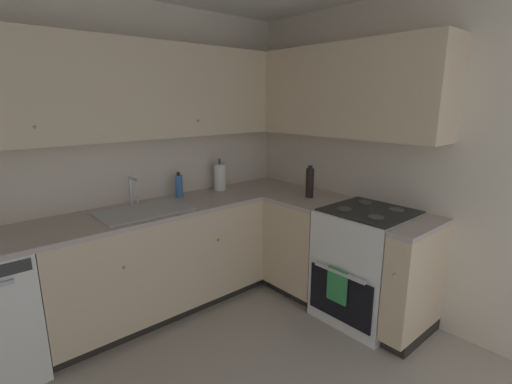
# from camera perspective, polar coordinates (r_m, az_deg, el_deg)

# --- Properties ---
(wall_back) EXTENTS (3.95, 0.05, 2.46)m
(wall_back) POSITION_cam_1_polar(r_m,az_deg,el_deg) (3.10, -25.83, 3.69)
(wall_back) COLOR beige
(wall_back) RESTS_ON ground_plane
(wall_right) EXTENTS (0.05, 3.18, 2.46)m
(wall_right) POSITION_cam_1_polar(r_m,az_deg,el_deg) (3.11, 21.77, 4.13)
(wall_right) COLOR beige
(wall_right) RESTS_ON ground_plane
(lower_cabinets_back) EXTENTS (1.76, 0.62, 0.85)m
(lower_cabinets_back) POSITION_cam_1_polar(r_m,az_deg,el_deg) (3.18, -14.85, -10.29)
(lower_cabinets_back) COLOR beige
(lower_cabinets_back) RESTS_ON ground_plane
(countertop_back) EXTENTS (2.97, 0.60, 0.03)m
(countertop_back) POSITION_cam_1_polar(r_m,az_deg,el_deg) (3.02, -15.37, -2.75)
(countertop_back) COLOR #B7A89E
(countertop_back) RESTS_ON lower_cabinets_back
(lower_cabinets_right) EXTENTS (0.62, 1.36, 0.85)m
(lower_cabinets_right) POSITION_cam_1_polar(r_m,az_deg,el_deg) (3.28, 11.21, -9.27)
(lower_cabinets_right) COLOR beige
(lower_cabinets_right) RESTS_ON ground_plane
(countertop_right) EXTENTS (0.60, 1.36, 0.03)m
(countertop_right) POSITION_cam_1_polar(r_m,az_deg,el_deg) (3.14, 11.54, -1.94)
(countertop_right) COLOR #B7A89E
(countertop_right) RESTS_ON lower_cabinets_right
(oven_range) EXTENTS (0.68, 0.62, 1.03)m
(oven_range) POSITION_cam_1_polar(r_m,az_deg,el_deg) (3.11, 16.46, -10.51)
(oven_range) COLOR white
(oven_range) RESTS_ON ground_plane
(upper_cabinets_back) EXTENTS (2.65, 0.34, 0.71)m
(upper_cabinets_back) POSITION_cam_1_polar(r_m,az_deg,el_deg) (2.97, -20.61, 14.35)
(upper_cabinets_back) COLOR beige
(upper_cabinets_right) EXTENTS (0.32, 1.91, 0.71)m
(upper_cabinets_right) POSITION_cam_1_polar(r_m,az_deg,el_deg) (3.23, 11.54, 14.83)
(upper_cabinets_right) COLOR beige
(sink) EXTENTS (0.68, 0.40, 0.10)m
(sink) POSITION_cam_1_polar(r_m,az_deg,el_deg) (2.97, -16.63, -3.60)
(sink) COLOR #B7B7BC
(sink) RESTS_ON countertop_back
(faucet) EXTENTS (0.07, 0.16, 0.24)m
(faucet) POSITION_cam_1_polar(r_m,az_deg,el_deg) (3.11, -18.41, 0.52)
(faucet) COLOR silver
(faucet) RESTS_ON countertop_back
(soap_bottle) EXTENTS (0.06, 0.06, 0.22)m
(soap_bottle) POSITION_cam_1_polar(r_m,az_deg,el_deg) (3.30, -11.72, 0.91)
(soap_bottle) COLOR #3F72BF
(soap_bottle) RESTS_ON countertop_back
(paper_towel_roll) EXTENTS (0.11, 0.11, 0.31)m
(paper_towel_roll) POSITION_cam_1_polar(r_m,az_deg,el_deg) (3.50, -5.55, 2.31)
(paper_towel_roll) COLOR white
(paper_towel_roll) RESTS_ON countertop_back
(oil_bottle) EXTENTS (0.07, 0.07, 0.28)m
(oil_bottle) POSITION_cam_1_polar(r_m,az_deg,el_deg) (3.25, 8.22, 1.46)
(oil_bottle) COLOR black
(oil_bottle) RESTS_ON countertop_right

